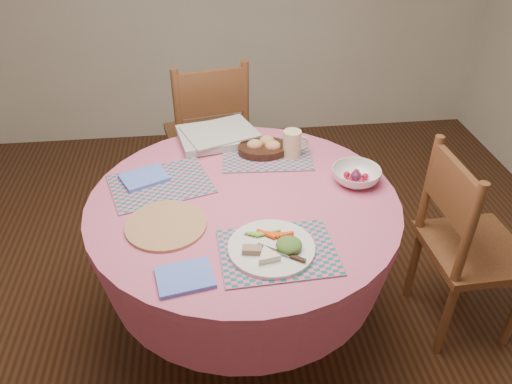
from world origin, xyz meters
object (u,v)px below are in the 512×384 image
chair_right (465,243)px  bread_bowl (264,147)px  chair_back (209,134)px  fruit_bowl (356,176)px  latte_mug (293,143)px  wicker_trivet (166,225)px  dinner_plate (273,247)px  dining_table (244,237)px

chair_right → bread_bowl: 0.98m
chair_back → fruit_bowl: chair_back is taller
chair_right → fruit_bowl: bearing=72.7°
chair_back → latte_mug: bearing=106.5°
wicker_trivet → fruit_bowl: 0.80m
chair_right → dinner_plate: 0.97m
dining_table → latte_mug: latte_mug is taller
dining_table → dinner_plate: 0.39m
dining_table → bread_bowl: size_ratio=5.39×
chair_back → dinner_plate: bearing=87.2°
fruit_bowl → wicker_trivet: bearing=-164.9°
latte_mug → fruit_bowl: latte_mug is taller
chair_right → chair_back: size_ratio=0.94×
wicker_trivet → latte_mug: 0.71m
fruit_bowl → bread_bowl: bearing=141.5°
latte_mug → fruit_bowl: bearing=-46.3°
wicker_trivet → latte_mug: latte_mug is taller
dining_table → wicker_trivet: (-0.30, -0.14, 0.20)m
dinner_plate → latte_mug: latte_mug is taller
dining_table → chair_back: size_ratio=1.26×
wicker_trivet → dinner_plate: dinner_plate is taller
chair_right → wicker_trivet: size_ratio=3.08×
latte_mug → wicker_trivet: bearing=-140.9°
dining_table → chair_right: size_ratio=1.34×
dining_table → latte_mug: 0.47m
dining_table → dinner_plate: dinner_plate is taller
bread_bowl → fruit_bowl: bearing=-38.5°
chair_back → latte_mug: (0.36, -0.70, 0.30)m
dinner_plate → bread_bowl: size_ratio=1.31×
dining_table → bread_bowl: 0.43m
dining_table → fruit_bowl: bearing=8.3°
chair_back → wicker_trivet: chair_back is taller
wicker_trivet → bread_bowl: 0.65m
chair_back → wicker_trivet: bearing=70.0°
dinner_plate → bread_bowl: bread_bowl is taller
chair_right → dinner_plate: (-0.89, -0.26, 0.29)m
dining_table → latte_mug: bearing=50.8°
wicker_trivet → bread_bowl: size_ratio=1.30×
bread_bowl → latte_mug: size_ratio=1.91×
chair_back → fruit_bowl: bearing=111.3°
wicker_trivet → latte_mug: (0.55, 0.45, 0.06)m
chair_right → fruit_bowl: 0.59m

